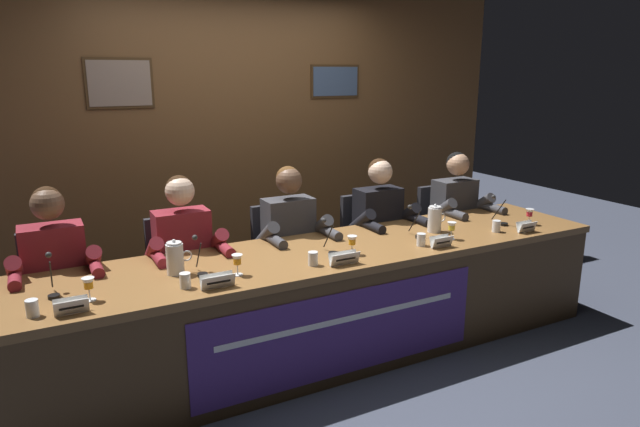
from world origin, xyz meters
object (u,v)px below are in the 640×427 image
chair_left (181,283)px  panelist_far_right (460,213)px  chair_far_right (443,239)px  water_cup_far_right (496,227)px  water_cup_right (421,240)px  panelist_far_left (56,273)px  juice_glass_far_right (529,214)px  microphone_far_left (52,282)px  juice_glass_far_left (89,285)px  water_pitcher_right_side (435,219)px  chair_right (369,251)px  panelist_left (186,254)px  nameplate_right (441,242)px  juice_glass_right (452,227)px  juice_glass_center (352,242)px  microphone_right (416,226)px  microphone_left (200,262)px  chair_center (283,266)px  juice_glass_left (237,261)px  nameplate_far_left (71,306)px  nameplate_far_right (526,227)px  microphone_far_right (500,215)px  chair_far_left (59,304)px  panelist_center (293,238)px  microphone_center (330,242)px  water_pitcher_left_side (175,258)px  conference_table (329,288)px  nameplate_left (218,281)px  nameplate_center (344,258)px

chair_left → panelist_far_right: (2.34, -0.20, 0.28)m
chair_far_right → water_cup_far_right: chair_far_right is taller
water_cup_right → panelist_far_left: bearing=163.8°
water_cup_right → juice_glass_far_right: (1.07, 0.05, 0.05)m
microphone_far_left → chair_left: size_ratio=0.24×
chair_left → panelist_far_left: bearing=-165.7°
juice_glass_far_left → water_pitcher_right_side: bearing=4.5°
juice_glass_far_left → chair_right: 2.39m
microphone_far_left → panelist_left: panelist_left is taller
panelist_far_left → juice_glass_far_right: (3.28, -0.60, 0.11)m
nameplate_right → juice_glass_right: juice_glass_right is taller
chair_far_right → juice_glass_center: bearing=-151.1°
water_cup_right → microphone_right: size_ratio=0.39×
microphone_left → chair_center: 1.14m
panelist_left → juice_glass_left: bearing=-76.3°
nameplate_far_left → chair_right: chair_right is taller
juice_glass_left → nameplate_far_right: juice_glass_left is taller
microphone_far_right → panelist_far_left: bearing=171.1°
chair_center → water_cup_right: (0.65, -0.84, 0.34)m
nameplate_far_right → microphone_right: bearing=160.1°
microphone_left → chair_right: microphone_left is taller
chair_far_left → microphone_far_left: (-0.03, -0.64, 0.38)m
microphone_left → panelist_center: (0.82, 0.49, -0.10)m
microphone_far_left → microphone_far_right: size_ratio=1.00×
juice_glass_left → chair_far_right: size_ratio=0.14×
panelist_far_left → microphone_right: (2.32, -0.45, 0.10)m
panelist_far_left → juice_glass_far_left: size_ratio=9.93×
chair_far_left → microphone_center: 1.78m
microphone_center → water_pitcher_right_side: size_ratio=1.03×
nameplate_far_left → water_pitcher_left_side: water_pitcher_left_side is taller
panelist_far_left → juice_glass_right: 2.57m
panelist_center → chair_far_right: size_ratio=1.36×
chair_right → microphone_far_right: bearing=-42.5°
panelist_left → juice_glass_right: size_ratio=9.93×
nameplate_right → water_pitcher_left_side: water_pitcher_left_side is taller
microphone_left → water_pitcher_left_side: bearing=148.2°
conference_table → chair_right: size_ratio=4.66×
nameplate_far_right → juice_glass_left: bearing=176.4°
juice_glass_left → panelist_far_left: bearing=147.0°
panelist_far_left → nameplate_left: size_ratio=6.63×
panelist_center → chair_center: bearing=90.0°
juice_glass_center → chair_far_right: 1.67m
water_cup_right → juice_glass_far_right: size_ratio=0.69×
nameplate_center → microphone_right: bearing=20.3°
nameplate_center → chair_far_left: bearing=149.2°
microphone_far_left → chair_far_right: 3.24m
chair_far_left → microphone_center: size_ratio=4.18×
nameplate_right → panelist_far_right: bearing=42.1°
panelist_far_left → water_pitcher_right_side: bearing=-9.4°
microphone_left → juice_glass_left: bearing=-31.1°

